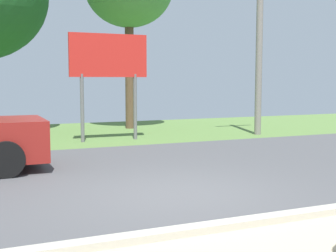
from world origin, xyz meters
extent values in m
cube|color=#4C4C4F|center=(0.00, 2.00, -0.05)|extent=(40.00, 8.00, 0.10)
cube|color=#5A7D3D|center=(0.00, 10.00, -0.05)|extent=(40.00, 8.00, 0.10)
cube|color=#B2AD9E|center=(0.00, -2.00, 0.05)|extent=(40.00, 0.24, 0.10)
cylinder|color=black|center=(-2.67, 4.62, 0.38)|extent=(0.76, 0.28, 0.76)
cylinder|color=black|center=(-2.67, 2.62, 0.38)|extent=(0.76, 0.28, 0.76)
cylinder|color=gray|center=(6.40, 6.91, 3.42)|extent=(0.24, 0.24, 6.83)
cylinder|color=slate|center=(-0.01, 7.37, 1.10)|extent=(0.12, 0.12, 2.20)
cylinder|color=slate|center=(1.79, 7.37, 1.10)|extent=(0.12, 0.12, 2.20)
cube|color=red|center=(0.89, 7.37, 2.80)|extent=(2.60, 0.10, 1.40)
cylinder|color=brown|center=(2.76, 10.85, 2.32)|extent=(0.36, 0.36, 4.63)
camera|label=1|loc=(-3.27, -7.21, 1.99)|focal=48.93mm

